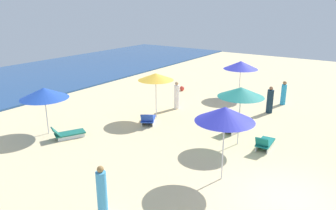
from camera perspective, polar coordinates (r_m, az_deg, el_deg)
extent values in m
plane|color=beige|center=(11.90, 20.85, -15.33)|extent=(60.00, 60.00, 0.00)
cylinder|color=silver|center=(17.04, -20.50, -1.84)|extent=(0.05, 0.05, 1.83)
cone|color=#2047AF|center=(16.71, -20.93, 1.96)|extent=(2.31, 2.31, 0.52)
cube|color=silver|center=(16.23, -16.58, -5.48)|extent=(1.14, 0.60, 0.19)
cube|color=silver|center=(16.72, -16.99, -4.84)|extent=(1.14, 0.60, 0.19)
cube|color=#1B6858|center=(16.43, -16.83, -4.75)|extent=(1.53, 1.19, 0.06)
cube|color=#1B6858|center=(16.26, -19.11, -4.50)|extent=(0.58, 0.69, 0.41)
cylinder|color=silver|center=(18.06, -2.11, 0.99)|extent=(0.05, 0.05, 2.21)
cone|color=yellow|center=(17.74, -2.16, 4.99)|extent=(1.96, 1.96, 0.38)
cube|color=silver|center=(17.58, -2.52, -2.89)|extent=(0.97, 0.58, 0.23)
cube|color=silver|center=(17.65, -4.38, -2.83)|extent=(0.97, 0.58, 0.23)
cube|color=#2546B4|center=(17.56, -3.46, -2.42)|extent=(1.39, 1.20, 0.06)
cube|color=#2546B4|center=(16.97, -3.72, -2.35)|extent=(0.55, 0.69, 0.47)
cylinder|color=silver|center=(22.72, 12.45, 3.74)|extent=(0.05, 0.05, 1.98)
cone|color=#3438BF|center=(22.46, 12.66, 6.86)|extent=(2.31, 2.31, 0.54)
cylinder|color=silver|center=(15.02, 12.35, -2.75)|extent=(0.05, 0.05, 2.27)
cone|color=#238175|center=(14.62, 12.69, 2.24)|extent=(2.06, 2.06, 0.44)
cube|color=silver|center=(16.63, 12.13, -4.50)|extent=(1.05, 0.27, 0.22)
cube|color=silver|center=(16.89, 10.80, -4.07)|extent=(1.05, 0.27, 0.22)
cube|color=#136662|center=(16.70, 11.49, -3.83)|extent=(1.28, 0.82, 0.06)
cube|color=#136662|center=(16.21, 10.41, -3.54)|extent=(0.39, 0.59, 0.49)
cube|color=silver|center=(15.24, 17.56, -6.99)|extent=(1.16, 0.10, 0.25)
cube|color=silver|center=(15.35, 15.76, -6.65)|extent=(1.16, 0.10, 0.25)
cube|color=#126D67|center=(15.23, 16.71, -6.30)|extent=(1.31, 0.65, 0.06)
cube|color=#126D67|center=(14.62, 16.16, -6.33)|extent=(0.29, 0.57, 0.47)
cylinder|color=silver|center=(11.98, 9.62, -7.92)|extent=(0.05, 0.05, 2.27)
cone|color=#2D31B7|center=(11.46, 9.97, -1.58)|extent=(2.12, 2.12, 0.52)
cylinder|color=#299BD7|center=(21.96, 19.61, 1.74)|extent=(0.45, 0.45, 1.30)
sphere|color=#976C48|center=(21.78, 19.81, 3.66)|extent=(0.24, 0.24, 0.24)
cylinder|color=#152B3C|center=(19.99, 17.45, 0.60)|extent=(0.40, 0.40, 1.40)
sphere|color=#976649|center=(19.78, 17.66, 2.82)|extent=(0.22, 0.22, 0.22)
cylinder|color=#439DD8|center=(10.37, -11.52, -14.96)|extent=(0.33, 0.33, 1.44)
sphere|color=olive|center=(9.96, -11.80, -10.99)|extent=(0.21, 0.21, 0.21)
cylinder|color=white|center=(19.84, 1.52, 1.42)|extent=(0.46, 0.46, 1.48)
sphere|color=tan|center=(19.62, 1.54, 3.79)|extent=(0.22, 0.22, 0.22)
sphere|color=#E53C2F|center=(24.12, 2.47, 2.93)|extent=(0.35, 0.35, 0.35)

